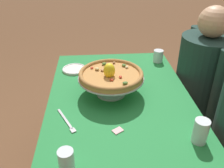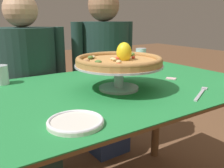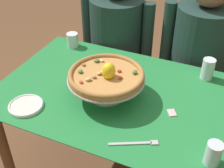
{
  "view_description": "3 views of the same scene",
  "coord_description": "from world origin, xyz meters",
  "px_view_note": "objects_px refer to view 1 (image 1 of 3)",
  "views": [
    {
      "loc": [
        1.19,
        -0.14,
        1.54
      ],
      "look_at": [
        -0.11,
        -0.04,
        0.77
      ],
      "focal_mm": 39.36,
      "sensor_mm": 36.0,
      "label": 1
    },
    {
      "loc": [
        -0.67,
        -0.91,
        1.04
      ],
      "look_at": [
        -0.12,
        -0.08,
        0.77
      ],
      "focal_mm": 39.18,
      "sensor_mm": 36.0,
      "label": 2
    },
    {
      "loc": [
        0.46,
        -1.14,
        1.69
      ],
      "look_at": [
        -0.02,
        -0.06,
        0.83
      ],
      "focal_mm": 48.03,
      "sensor_mm": 36.0,
      "label": 3
    }
  ],
  "objects_px": {
    "sugar_packet": "(118,131)",
    "water_glass_front_right": "(67,162)",
    "pizza": "(111,74)",
    "side_plate": "(74,69)",
    "dinner_fork": "(67,122)",
    "diner_left": "(200,89)",
    "water_glass_back_left": "(158,57)",
    "water_glass_back_right": "(200,132)",
    "pizza_stand": "(111,82)"
  },
  "relations": [
    {
      "from": "sugar_packet",
      "to": "diner_left",
      "type": "xyz_separation_m",
      "value": [
        -0.57,
        0.67,
        -0.15
      ]
    },
    {
      "from": "dinner_fork",
      "to": "sugar_packet",
      "type": "bearing_deg",
      "value": 70.84
    },
    {
      "from": "water_glass_front_right",
      "to": "side_plate",
      "type": "distance_m",
      "value": 0.89
    },
    {
      "from": "water_glass_back_left",
      "to": "sugar_packet",
      "type": "height_order",
      "value": "water_glass_back_left"
    },
    {
      "from": "water_glass_back_right",
      "to": "side_plate",
      "type": "relative_size",
      "value": 0.7
    },
    {
      "from": "water_glass_back_right",
      "to": "pizza",
      "type": "bearing_deg",
      "value": -139.66
    },
    {
      "from": "diner_left",
      "to": "pizza",
      "type": "bearing_deg",
      "value": -70.96
    },
    {
      "from": "side_plate",
      "to": "water_glass_back_left",
      "type": "bearing_deg",
      "value": 98.71
    },
    {
      "from": "pizza_stand",
      "to": "water_glass_back_left",
      "type": "height_order",
      "value": "pizza_stand"
    },
    {
      "from": "sugar_packet",
      "to": "pizza_stand",
      "type": "bearing_deg",
      "value": -178.84
    },
    {
      "from": "sugar_packet",
      "to": "water_glass_back_left",
      "type": "bearing_deg",
      "value": 153.38
    },
    {
      "from": "dinner_fork",
      "to": "water_glass_front_right",
      "type": "bearing_deg",
      "value": 5.03
    },
    {
      "from": "pizza_stand",
      "to": "water_glass_back_right",
      "type": "xyz_separation_m",
      "value": [
        0.44,
        0.37,
        -0.03
      ]
    },
    {
      "from": "pizza_stand",
      "to": "pizza",
      "type": "bearing_deg",
      "value": -38.64
    },
    {
      "from": "water_glass_front_right",
      "to": "dinner_fork",
      "type": "height_order",
      "value": "water_glass_front_right"
    },
    {
      "from": "water_glass_back_left",
      "to": "water_glass_back_right",
      "type": "distance_m",
      "value": 0.86
    },
    {
      "from": "water_glass_back_left",
      "to": "pizza_stand",
      "type": "bearing_deg",
      "value": -42.74
    },
    {
      "from": "water_glass_back_left",
      "to": "water_glass_back_right",
      "type": "xyz_separation_m",
      "value": [
        0.86,
        -0.02,
        0.01
      ]
    },
    {
      "from": "pizza",
      "to": "water_glass_front_right",
      "type": "height_order",
      "value": "pizza"
    },
    {
      "from": "pizza_stand",
      "to": "water_glass_back_right",
      "type": "height_order",
      "value": "water_glass_back_right"
    },
    {
      "from": "pizza_stand",
      "to": "dinner_fork",
      "type": "bearing_deg",
      "value": -44.12
    },
    {
      "from": "water_glass_front_right",
      "to": "dinner_fork",
      "type": "relative_size",
      "value": 0.53
    },
    {
      "from": "sugar_packet",
      "to": "diner_left",
      "type": "distance_m",
      "value": 0.89
    },
    {
      "from": "pizza",
      "to": "water_glass_front_right",
      "type": "relative_size",
      "value": 3.59
    },
    {
      "from": "pizza",
      "to": "side_plate",
      "type": "height_order",
      "value": "pizza"
    },
    {
      "from": "water_glass_back_right",
      "to": "diner_left",
      "type": "height_order",
      "value": "diner_left"
    },
    {
      "from": "pizza_stand",
      "to": "dinner_fork",
      "type": "distance_m",
      "value": 0.36
    },
    {
      "from": "sugar_packet",
      "to": "diner_left",
      "type": "bearing_deg",
      "value": 130.73
    },
    {
      "from": "pizza_stand",
      "to": "dinner_fork",
      "type": "xyz_separation_m",
      "value": [
        0.25,
        -0.25,
        -0.08
      ]
    },
    {
      "from": "side_plate",
      "to": "sugar_packet",
      "type": "bearing_deg",
      "value": 20.18
    },
    {
      "from": "water_glass_back_right",
      "to": "dinner_fork",
      "type": "bearing_deg",
      "value": -106.76
    },
    {
      "from": "pizza_stand",
      "to": "sugar_packet",
      "type": "relative_size",
      "value": 7.72
    },
    {
      "from": "dinner_fork",
      "to": "sugar_packet",
      "type": "xyz_separation_m",
      "value": [
        0.09,
        0.25,
        -0.0
      ]
    },
    {
      "from": "water_glass_front_right",
      "to": "diner_left",
      "type": "relative_size",
      "value": 0.09
    },
    {
      "from": "water_glass_back_left",
      "to": "sugar_packet",
      "type": "relative_size",
      "value": 1.82
    },
    {
      "from": "pizza_stand",
      "to": "water_glass_back_right",
      "type": "relative_size",
      "value": 3.23
    },
    {
      "from": "pizza_stand",
      "to": "diner_left",
      "type": "height_order",
      "value": "diner_left"
    },
    {
      "from": "water_glass_front_right",
      "to": "water_glass_back_right",
      "type": "height_order",
      "value": "water_glass_back_right"
    },
    {
      "from": "pizza",
      "to": "diner_left",
      "type": "xyz_separation_m",
      "value": [
        -0.23,
        0.67,
        -0.28
      ]
    },
    {
      "from": "water_glass_front_right",
      "to": "diner_left",
      "type": "bearing_deg",
      "value": 131.61
    },
    {
      "from": "pizza_stand",
      "to": "sugar_packet",
      "type": "xyz_separation_m",
      "value": [
        0.34,
        0.01,
        -0.08
      ]
    },
    {
      "from": "pizza",
      "to": "sugar_packet",
      "type": "distance_m",
      "value": 0.36
    },
    {
      "from": "pizza",
      "to": "side_plate",
      "type": "xyz_separation_m",
      "value": [
        -0.33,
        -0.24,
        -0.12
      ]
    },
    {
      "from": "pizza_stand",
      "to": "water_glass_back_left",
      "type": "relative_size",
      "value": 4.23
    },
    {
      "from": "diner_left",
      "to": "dinner_fork",
      "type": "bearing_deg",
      "value": -62.15
    },
    {
      "from": "water_glass_back_right",
      "to": "dinner_fork",
      "type": "distance_m",
      "value": 0.65
    },
    {
      "from": "water_glass_front_right",
      "to": "side_plate",
      "type": "bearing_deg",
      "value": -178.77
    },
    {
      "from": "sugar_packet",
      "to": "water_glass_front_right",
      "type": "bearing_deg",
      "value": -45.96
    },
    {
      "from": "side_plate",
      "to": "dinner_fork",
      "type": "relative_size",
      "value": 0.86
    },
    {
      "from": "pizza_stand",
      "to": "pizza",
      "type": "relative_size",
      "value": 1.03
    }
  ]
}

